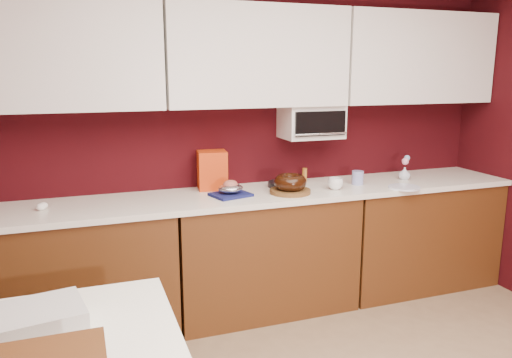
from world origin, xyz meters
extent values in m
cube|color=#34070A|center=(0.00, 2.25, 1.25)|extent=(4.00, 0.02, 2.50)
cube|color=#532B10|center=(-1.33, 1.94, 0.43)|extent=(1.31, 0.58, 0.86)
cube|color=#532B10|center=(0.00, 1.94, 0.43)|extent=(1.31, 0.58, 0.86)
cube|color=#532B10|center=(1.33, 1.94, 0.43)|extent=(1.31, 0.58, 0.86)
cube|color=white|center=(0.00, 1.94, 0.88)|extent=(4.00, 0.62, 0.04)
cube|color=white|center=(-1.33, 2.08, 1.85)|extent=(1.31, 0.33, 0.70)
cube|color=white|center=(0.00, 2.08, 1.85)|extent=(1.31, 0.33, 0.70)
cube|color=white|center=(1.33, 2.08, 1.85)|extent=(1.31, 0.33, 0.70)
cube|color=white|center=(0.45, 2.10, 1.38)|extent=(0.45, 0.30, 0.25)
cube|color=black|center=(0.45, 1.94, 1.38)|extent=(0.40, 0.02, 0.18)
cylinder|color=silver|center=(0.45, 1.93, 1.30)|extent=(0.42, 0.02, 0.02)
cylinder|color=brown|center=(0.17, 1.83, 0.91)|extent=(0.34, 0.34, 0.03)
torus|color=black|center=(0.17, 1.83, 0.98)|extent=(0.29, 0.29, 0.09)
cube|color=navy|center=(-0.26, 1.90, 0.91)|extent=(0.30, 0.27, 0.02)
ellipsoid|color=silver|center=(-0.26, 1.90, 0.96)|extent=(0.22, 0.20, 0.06)
ellipsoid|color=#BA6555|center=(-0.26, 1.90, 0.98)|extent=(0.12, 0.10, 0.07)
cube|color=#B4190C|center=(-0.32, 2.15, 1.04)|extent=(0.23, 0.21, 0.28)
cylinder|color=black|center=(0.19, 2.04, 0.92)|extent=(0.24, 0.24, 0.04)
imported|color=white|center=(0.52, 1.82, 0.95)|extent=(0.13, 0.13, 0.10)
cylinder|color=navy|center=(0.77, 1.92, 0.95)|extent=(0.11, 0.11, 0.10)
imported|color=silver|center=(1.21, 1.95, 0.96)|extent=(0.09, 0.09, 0.11)
sphere|color=pink|center=(1.21, 1.95, 1.05)|extent=(0.05, 0.05, 0.05)
sphere|color=#81A1CF|center=(1.24, 1.97, 1.07)|extent=(0.05, 0.05, 0.05)
cylinder|color=white|center=(1.03, 1.69, 0.91)|extent=(0.30, 0.30, 0.01)
cylinder|color=#94581B|center=(0.42, 2.13, 0.96)|extent=(0.04, 0.04, 0.11)
ellipsoid|color=white|center=(-1.48, 1.94, 0.92)|extent=(0.06, 0.05, 0.05)
ellipsoid|color=white|center=(-1.46, 1.97, 0.92)|extent=(0.07, 0.06, 0.04)
cube|color=beige|center=(-1.42, 0.59, 0.81)|extent=(0.37, 0.33, 0.12)
camera|label=1|loc=(-1.22, -1.33, 1.74)|focal=35.00mm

